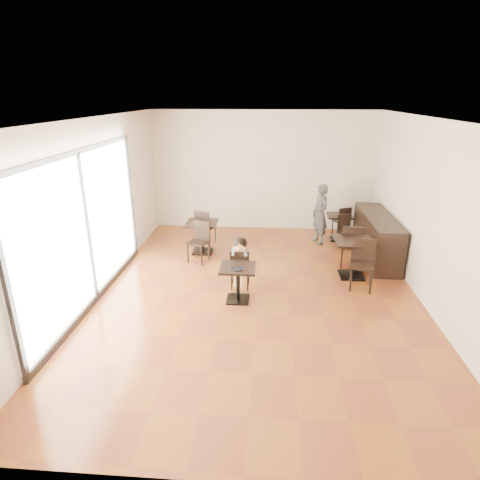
# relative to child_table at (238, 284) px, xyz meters

# --- Properties ---
(floor) EXTENTS (6.00, 8.00, 0.01)m
(floor) POSITION_rel_child_table_xyz_m (0.35, 0.30, -0.34)
(floor) COLOR brown
(floor) RESTS_ON ground
(ceiling) EXTENTS (6.00, 8.00, 0.01)m
(ceiling) POSITION_rel_child_table_xyz_m (0.35, 0.30, 2.86)
(ceiling) COLOR white
(ceiling) RESTS_ON floor
(wall_back) EXTENTS (6.00, 0.01, 3.20)m
(wall_back) POSITION_rel_child_table_xyz_m (0.35, 4.30, 1.26)
(wall_back) COLOR beige
(wall_back) RESTS_ON floor
(wall_front) EXTENTS (6.00, 0.01, 3.20)m
(wall_front) POSITION_rel_child_table_xyz_m (0.35, -3.70, 1.26)
(wall_front) COLOR beige
(wall_front) RESTS_ON floor
(wall_left) EXTENTS (0.01, 8.00, 3.20)m
(wall_left) POSITION_rel_child_table_xyz_m (-2.65, 0.30, 1.26)
(wall_left) COLOR beige
(wall_left) RESTS_ON floor
(wall_right) EXTENTS (0.01, 8.00, 3.20)m
(wall_right) POSITION_rel_child_table_xyz_m (3.35, 0.30, 1.26)
(wall_right) COLOR beige
(wall_right) RESTS_ON floor
(storefront_window) EXTENTS (0.04, 4.50, 2.60)m
(storefront_window) POSITION_rel_child_table_xyz_m (-2.62, -0.20, 1.06)
(storefront_window) COLOR white
(storefront_window) RESTS_ON floor
(child_table) EXTENTS (0.64, 0.64, 0.67)m
(child_table) POSITION_rel_child_table_xyz_m (0.00, 0.00, 0.00)
(child_table) COLOR black
(child_table) RESTS_ON floor
(child_chair) EXTENTS (0.36, 0.36, 0.81)m
(child_chair) POSITION_rel_child_table_xyz_m (0.00, 0.55, 0.07)
(child_chair) COLOR black
(child_chair) RESTS_ON floor
(child) EXTENTS (0.36, 0.51, 1.02)m
(child) POSITION_rel_child_table_xyz_m (0.00, 0.55, 0.17)
(child) COLOR slate
(child) RESTS_ON child_chair
(plate) EXTENTS (0.23, 0.23, 0.01)m
(plate) POSITION_rel_child_table_xyz_m (0.00, -0.10, 0.34)
(plate) COLOR black
(plate) RESTS_ON child_table
(pizza_slice) EXTENTS (0.24, 0.18, 0.05)m
(pizza_slice) POSITION_rel_child_table_xyz_m (0.00, 0.36, 0.55)
(pizza_slice) COLOR #E0B17D
(pizza_slice) RESTS_ON child
(adult_patron) EXTENTS (0.54, 0.65, 1.52)m
(adult_patron) POSITION_rel_child_table_xyz_m (1.80, 3.17, 0.43)
(adult_patron) COLOR #39393E
(adult_patron) RESTS_ON floor
(cafe_table_mid) EXTENTS (0.90, 0.90, 0.80)m
(cafe_table_mid) POSITION_rel_child_table_xyz_m (2.27, 1.21, 0.07)
(cafe_table_mid) COLOR black
(cafe_table_mid) RESTS_ON floor
(cafe_table_left) EXTENTS (0.91, 0.91, 0.75)m
(cafe_table_left) POSITION_rel_child_table_xyz_m (-1.03, 2.31, 0.04)
(cafe_table_left) COLOR black
(cafe_table_left) RESTS_ON floor
(cafe_table_back) EXTENTS (0.82, 0.82, 0.67)m
(cafe_table_back) POSITION_rel_child_table_xyz_m (2.34, 3.47, -0.00)
(cafe_table_back) COLOR black
(cafe_table_back) RESTS_ON floor
(chair_mid_a) EXTENTS (0.51, 0.51, 0.97)m
(chair_mid_a) POSITION_rel_child_table_xyz_m (2.34, 1.76, 0.15)
(chair_mid_a) COLOR black
(chair_mid_a) RESTS_ON floor
(chair_mid_b) EXTENTS (0.51, 0.51, 0.97)m
(chair_mid_b) POSITION_rel_child_table_xyz_m (2.34, 0.66, 0.15)
(chair_mid_b) COLOR black
(chair_mid_b) RESTS_ON floor
(chair_left_a) EXTENTS (0.52, 0.52, 0.91)m
(chair_left_a) POSITION_rel_child_table_xyz_m (-1.03, 2.86, 0.12)
(chair_left_a) COLOR black
(chair_left_a) RESTS_ON floor
(chair_left_b) EXTENTS (0.52, 0.52, 0.91)m
(chair_left_b) POSITION_rel_child_table_xyz_m (-1.03, 1.76, 0.12)
(chair_left_b) COLOR black
(chair_left_b) RESTS_ON floor
(chair_back_a) EXTENTS (0.47, 0.47, 0.80)m
(chair_back_a) POSITION_rel_child_table_xyz_m (2.45, 3.80, 0.06)
(chair_back_a) COLOR black
(chair_back_a) RESTS_ON floor
(chair_back_b) EXTENTS (0.47, 0.47, 0.80)m
(chair_back_b) POSITION_rel_child_table_xyz_m (2.45, 2.92, 0.06)
(chair_back_b) COLOR black
(chair_back_b) RESTS_ON floor
(service_counter) EXTENTS (0.60, 2.40, 1.00)m
(service_counter) POSITION_rel_child_table_xyz_m (3.00, 2.30, 0.16)
(service_counter) COLOR black
(service_counter) RESTS_ON floor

